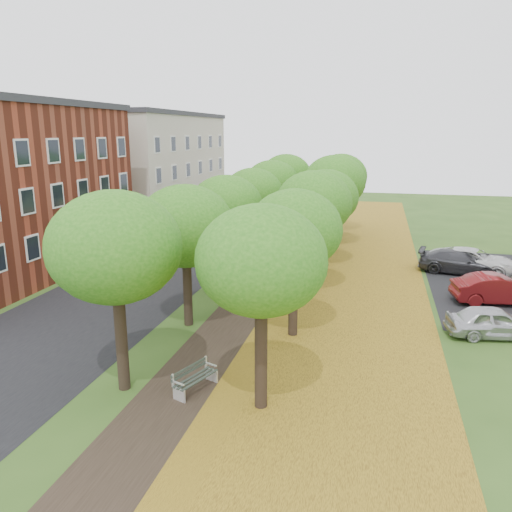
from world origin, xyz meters
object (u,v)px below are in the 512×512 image
Objects in this scene: car_silver at (495,322)px; car_grey at (460,262)px; bench at (195,378)px; car_red at (499,289)px; car_white at (473,261)px.

car_grey is at bearing -10.01° from car_silver.
bench is at bearing 114.14° from car_silver.
car_grey is at bearing 1.53° from car_red.
bench is at bearing 125.54° from car_red.
car_red is at bearing -158.28° from car_grey.
bench is at bearing 158.79° from car_grey.
car_grey is (0.00, 10.22, 0.03)m from car_silver.
car_silver is at bearing 157.07° from car_red.
car_grey is 0.91× the size of car_white.
car_red is 0.93× the size of car_grey.
car_red is 5.91m from car_white.
car_grey is at bearing 132.55° from car_white.
car_silver is 0.74× the size of car_white.
car_silver is 10.22m from car_grey.
car_red is at bearing -23.17° from car_silver.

